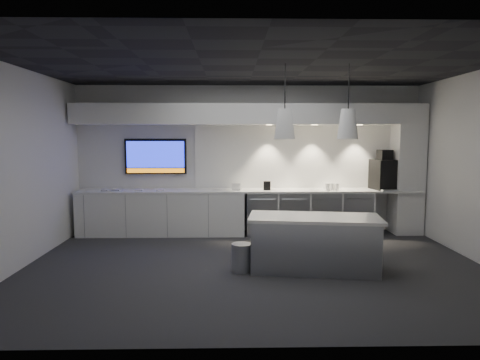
{
  "coord_description": "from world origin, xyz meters",
  "views": [
    {
      "loc": [
        -0.36,
        -6.33,
        1.99
      ],
      "look_at": [
        -0.2,
        1.1,
        1.21
      ],
      "focal_mm": 32.0,
      "sensor_mm": 36.0,
      "label": 1
    }
  ],
  "objects_px": {
    "island": "(314,243)",
    "bin": "(242,258)",
    "coffee_machine": "(384,173)",
    "wall_tv": "(156,156)"
  },
  "relations": [
    {
      "from": "coffee_machine",
      "to": "island",
      "type": "bearing_deg",
      "value": -137.29
    },
    {
      "from": "island",
      "to": "coffee_machine",
      "type": "height_order",
      "value": "coffee_machine"
    },
    {
      "from": "island",
      "to": "coffee_machine",
      "type": "bearing_deg",
      "value": 59.67
    },
    {
      "from": "bin",
      "to": "coffee_machine",
      "type": "bearing_deg",
      "value": 39.66
    },
    {
      "from": "island",
      "to": "coffee_machine",
      "type": "xyz_separation_m",
      "value": [
        1.87,
        2.39,
        0.82
      ]
    },
    {
      "from": "bin",
      "to": "island",
      "type": "bearing_deg",
      "value": 2.78
    },
    {
      "from": "island",
      "to": "coffee_machine",
      "type": "relative_size",
      "value": 2.51
    },
    {
      "from": "island",
      "to": "bin",
      "type": "distance_m",
      "value": 1.09
    },
    {
      "from": "wall_tv",
      "to": "bin",
      "type": "relative_size",
      "value": 3.0
    },
    {
      "from": "bin",
      "to": "coffee_machine",
      "type": "relative_size",
      "value": 0.52
    }
  ]
}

